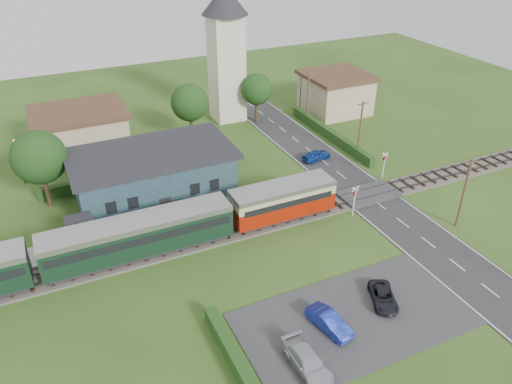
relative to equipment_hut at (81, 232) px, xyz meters
name	(u,v)px	position (x,y,z in m)	size (l,w,h in m)	color
ground	(293,229)	(18.00, -5.20, -1.75)	(120.00, 120.00, 0.00)	#2D4C19
railway_track	(283,218)	(18.00, -3.20, -1.64)	(76.00, 3.20, 0.49)	#4C443D
road	(380,205)	(28.00, -5.20, -1.72)	(6.00, 70.00, 0.05)	#28282B
car_park	(353,319)	(16.50, -17.20, -1.71)	(17.00, 9.00, 0.08)	#333335
crossing_deck	(368,194)	(28.00, -3.20, -1.52)	(6.20, 3.40, 0.45)	#333335
platform	(172,225)	(8.00, 0.00, -1.52)	(30.00, 3.00, 0.45)	gray
equipment_hut	(81,232)	(0.00, 0.00, 0.00)	(2.30, 2.30, 2.55)	beige
station_building	(153,175)	(8.00, 5.79, 0.95)	(16.00, 9.00, 5.30)	#20373F
train	(100,245)	(1.12, -3.20, 0.43)	(43.20, 2.90, 3.40)	#232328
church_tower	(226,45)	(23.00, 22.80, 8.48)	(6.00, 6.00, 17.60)	beige
house_west	(81,132)	(3.00, 19.80, 1.04)	(10.80, 8.80, 5.50)	tan
house_east	(336,92)	(38.00, 18.80, 1.05)	(8.80, 8.80, 5.50)	tan
hedge_carpark	(234,357)	(7.00, -17.20, -1.15)	(0.80, 9.00, 1.20)	#193814
hedge_roadside	(330,134)	(32.20, 10.80, -1.15)	(0.80, 18.00, 1.20)	#193814
hedge_station	(145,173)	(8.00, 10.30, -1.10)	(22.00, 0.80, 1.30)	#193814
tree_a	(39,158)	(-2.00, 8.80, 3.63)	(5.20, 5.20, 8.00)	#332316
tree_b	(190,103)	(16.00, 17.80, 3.27)	(4.60, 4.60, 7.34)	#332316
tree_c	(256,89)	(26.00, 19.80, 2.91)	(4.20, 4.20, 6.78)	#332316
utility_pole_b	(464,193)	(32.20, -11.20, 1.88)	(1.40, 0.22, 7.00)	#473321
utility_pole_c	(360,129)	(32.20, 4.80, 1.88)	(1.40, 0.22, 7.00)	#473321
utility_pole_d	(308,97)	(32.20, 16.80, 1.88)	(1.40, 0.22, 7.00)	#473321
crossing_signal_near	(355,197)	(24.40, -5.61, 0.39)	(0.84, 0.28, 3.28)	silver
crossing_signal_far	(384,162)	(31.60, -0.81, 0.39)	(0.84, 0.28, 3.28)	silver
streetlamp_west	(19,158)	(-4.00, 14.80, 1.29)	(0.30, 0.30, 5.15)	#3F3F47
streetlamp_east	(301,88)	(34.00, 21.80, 1.29)	(0.30, 0.30, 5.15)	#3F3F47
car_on_road	(316,155)	(27.39, 6.21, -1.08)	(1.45, 3.60, 1.23)	navy
car_park_blue	(329,322)	(14.32, -17.24, -1.04)	(1.32, 3.79, 1.25)	#192B98
car_park_silver	(308,362)	(11.14, -19.70, -1.02)	(1.80, 4.44, 1.29)	#B4B5BE
car_park_dark	(383,297)	(19.50, -16.70, -1.16)	(1.69, 3.67, 1.02)	black
pedestrian_near	(249,195)	(15.97, 0.15, -0.44)	(0.63, 0.41, 1.72)	gray
pedestrian_far	(87,238)	(0.36, -0.52, -0.37)	(0.90, 0.70, 1.85)	gray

